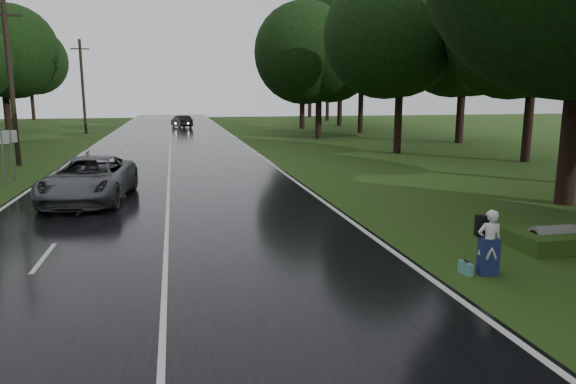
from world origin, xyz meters
TOP-DOWN VIEW (x-y plane):
  - ground at (0.00, 0.00)m, footprint 160.00×160.00m
  - road at (0.00, 20.00)m, footprint 12.00×140.00m
  - lane_center at (0.00, 20.00)m, footprint 0.12×140.00m
  - grey_car at (-2.91, 9.21)m, footprint 3.37×6.27m
  - far_car at (1.27, 52.27)m, footprint 2.61×4.59m
  - hitchhiker at (7.26, -1.38)m, footprint 0.62×0.58m
  - suitcase at (6.77, -1.27)m, footprint 0.18×0.42m
  - culvert at (10.22, 0.13)m, footprint 1.23×0.61m
  - utility_pole_mid at (-8.50, 20.86)m, footprint 1.80×0.28m
  - utility_pole_far at (-8.50, 45.23)m, footprint 1.80×0.28m
  - road_sign_a at (-7.20, 13.84)m, footprint 0.59×0.10m
  - road_sign_b at (-7.20, 15.16)m, footprint 0.58×0.10m
  - tree_left_f at (-17.06, 49.89)m, footprint 9.04×9.04m
  - tree_right_c at (14.62, 4.97)m, footprint 9.91×9.91m
  - tree_right_d at (15.47, 22.07)m, footprint 9.04×9.04m
  - tree_right_e at (13.15, 34.12)m, footprint 8.11×8.11m
  - tree_right_f at (14.98, 47.68)m, footprint 8.29×8.29m

SIDE VIEW (x-z plane):
  - ground at x=0.00m, z-range 0.00..0.00m
  - culvert at x=10.22m, z-range -0.31..0.31m
  - utility_pole_mid at x=-8.50m, z-range -4.62..4.62m
  - utility_pole_far at x=-8.50m, z-range -4.68..4.68m
  - road_sign_a at x=-7.20m, z-range -1.23..1.23m
  - road_sign_b at x=-7.20m, z-range -1.20..1.20m
  - tree_left_f at x=-17.06m, z-range -7.06..7.06m
  - tree_right_c at x=14.62m, z-range -7.74..7.74m
  - tree_right_d at x=15.47m, z-range -7.06..7.06m
  - tree_right_e at x=13.15m, z-range -6.34..6.34m
  - tree_right_f at x=14.98m, z-range -6.47..6.47m
  - road at x=0.00m, z-range 0.00..0.04m
  - lane_center at x=0.00m, z-range 0.04..0.05m
  - suitcase at x=6.77m, z-range 0.00..0.29m
  - hitchhiker at x=7.26m, z-range -0.06..1.48m
  - far_car at x=1.27m, z-range 0.04..1.47m
  - grey_car at x=-2.91m, z-range 0.04..1.71m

